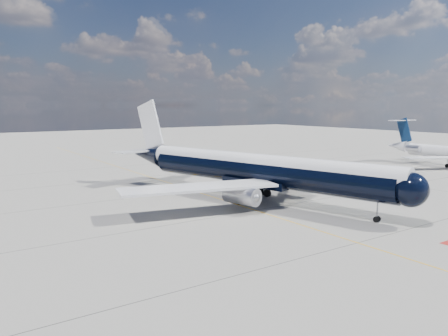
{
  "coord_description": "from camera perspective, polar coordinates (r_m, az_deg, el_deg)",
  "views": [
    {
      "loc": [
        -31.5,
        -29.7,
        12.34
      ],
      "look_at": [
        1.17,
        18.26,
        4.0
      ],
      "focal_mm": 35.0,
      "sensor_mm": 36.0,
      "label": 1
    }
  ],
  "objects": [
    {
      "name": "ground",
      "position": [
        68.61,
        -6.34,
        -2.23
      ],
      "size": [
        320.0,
        320.0,
        0.0
      ],
      "primitive_type": "plane",
      "color": "gray",
      "rests_on": "ground"
    },
    {
      "name": "taxiway_centerline",
      "position": [
        64.31,
        -4.25,
        -2.9
      ],
      "size": [
        0.16,
        160.0,
        0.01
      ],
      "primitive_type": "cube",
      "color": "#EBAA0C",
      "rests_on": "ground"
    },
    {
      "name": "main_airliner",
      "position": [
        56.88,
        3.66,
        -0.15
      ],
      "size": [
        36.49,
        45.19,
        13.27
      ],
      "rotation": [
        0.0,
        0.0,
        0.26
      ],
      "color": "black",
      "rests_on": "ground"
    }
  ]
}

